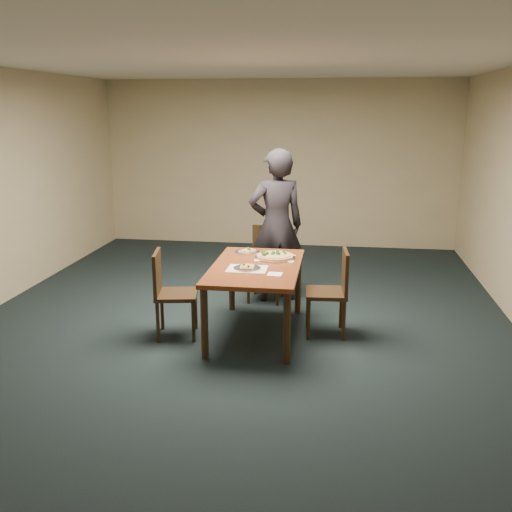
# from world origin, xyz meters

# --- Properties ---
(ground) EXTENTS (8.00, 8.00, 0.00)m
(ground) POSITION_xyz_m (0.00, 0.00, 0.00)
(ground) COLOR black
(ground) RESTS_ON ground
(room_shell) EXTENTS (8.00, 8.00, 8.00)m
(room_shell) POSITION_xyz_m (0.00, 0.00, 1.74)
(room_shell) COLOR tan
(room_shell) RESTS_ON ground
(dining_table) EXTENTS (0.90, 1.50, 0.75)m
(dining_table) POSITION_xyz_m (0.22, -0.14, 0.66)
(dining_table) COLOR #5E2812
(dining_table) RESTS_ON ground
(chair_far) EXTENTS (0.45, 0.45, 0.91)m
(chair_far) POSITION_xyz_m (0.18, 1.05, 0.52)
(chair_far) COLOR black
(chair_far) RESTS_ON ground
(chair_left) EXTENTS (0.49, 0.49, 0.91)m
(chair_left) POSITION_xyz_m (-0.67, -0.32, 0.52)
(chair_left) COLOR black
(chair_left) RESTS_ON ground
(chair_right) EXTENTS (0.45, 0.45, 0.91)m
(chair_right) POSITION_xyz_m (1.02, -0.02, 0.52)
(chair_right) COLOR black
(chair_right) RESTS_ON ground
(diner) EXTENTS (0.79, 0.66, 1.87)m
(diner) POSITION_xyz_m (0.29, 1.02, 0.93)
(diner) COLOR black
(diner) RESTS_ON ground
(placemat_main) EXTENTS (0.42, 0.32, 0.00)m
(placemat_main) POSITION_xyz_m (0.38, 0.19, 0.75)
(placemat_main) COLOR white
(placemat_main) RESTS_ON dining_table
(placemat_near) EXTENTS (0.40, 0.30, 0.00)m
(placemat_near) POSITION_xyz_m (0.14, -0.28, 0.75)
(placemat_near) COLOR white
(placemat_near) RESTS_ON dining_table
(pizza_pan) EXTENTS (0.44, 0.44, 0.07)m
(pizza_pan) POSITION_xyz_m (0.37, 0.19, 0.77)
(pizza_pan) COLOR silver
(pizza_pan) RESTS_ON dining_table
(slice_plate_near) EXTENTS (0.28, 0.28, 0.05)m
(slice_plate_near) POSITION_xyz_m (0.14, -0.28, 0.76)
(slice_plate_near) COLOR silver
(slice_plate_near) RESTS_ON dining_table
(slice_plate_far) EXTENTS (0.28, 0.28, 0.05)m
(slice_plate_far) POSITION_xyz_m (0.04, 0.39, 0.76)
(slice_plate_far) COLOR silver
(slice_plate_far) RESTS_ON dining_table
(napkin) EXTENTS (0.15, 0.15, 0.01)m
(napkin) POSITION_xyz_m (0.45, -0.44, 0.75)
(napkin) COLOR white
(napkin) RESTS_ON dining_table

